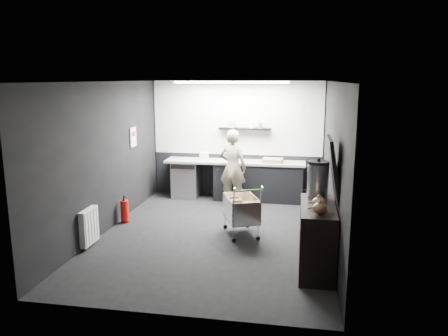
# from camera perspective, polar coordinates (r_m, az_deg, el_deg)

# --- Properties ---
(floor) EXTENTS (5.50, 5.50, 0.00)m
(floor) POSITION_cam_1_polar(r_m,az_deg,el_deg) (7.92, -1.23, -8.71)
(floor) COLOR black
(floor) RESTS_ON ground
(ceiling) EXTENTS (5.50, 5.50, 0.00)m
(ceiling) POSITION_cam_1_polar(r_m,az_deg,el_deg) (7.42, -1.33, 11.23)
(ceiling) COLOR white
(ceiling) RESTS_ON wall_back
(wall_back) EXTENTS (5.50, 0.00, 5.50)m
(wall_back) POSITION_cam_1_polar(r_m,az_deg,el_deg) (10.23, 1.69, 3.75)
(wall_back) COLOR black
(wall_back) RESTS_ON floor
(wall_front) EXTENTS (5.50, 0.00, 5.50)m
(wall_front) POSITION_cam_1_polar(r_m,az_deg,el_deg) (4.96, -7.42, -4.90)
(wall_front) COLOR black
(wall_front) RESTS_ON floor
(wall_left) EXTENTS (0.00, 5.50, 5.50)m
(wall_left) POSITION_cam_1_polar(r_m,az_deg,el_deg) (8.17, -15.18, 1.35)
(wall_left) COLOR black
(wall_left) RESTS_ON floor
(wall_right) EXTENTS (0.00, 5.50, 5.50)m
(wall_right) POSITION_cam_1_polar(r_m,az_deg,el_deg) (7.44, 14.02, 0.42)
(wall_right) COLOR black
(wall_right) RESTS_ON floor
(kitchen_wall_panel) EXTENTS (3.95, 0.02, 1.70)m
(kitchen_wall_panel) POSITION_cam_1_polar(r_m,az_deg,el_deg) (10.16, 1.69, 6.53)
(kitchen_wall_panel) COLOR silver
(kitchen_wall_panel) RESTS_ON wall_back
(dado_panel) EXTENTS (3.95, 0.02, 1.00)m
(dado_panel) POSITION_cam_1_polar(r_m,az_deg,el_deg) (10.36, 1.65, -0.92)
(dado_panel) COLOR black
(dado_panel) RESTS_ON wall_back
(floating_shelf) EXTENTS (1.20, 0.22, 0.04)m
(floating_shelf) POSITION_cam_1_polar(r_m,az_deg,el_deg) (10.04, 2.73, 5.15)
(floating_shelf) COLOR black
(floating_shelf) RESTS_ON wall_back
(wall_clock) EXTENTS (0.20, 0.03, 0.20)m
(wall_clock) POSITION_cam_1_polar(r_m,az_deg,el_deg) (10.02, 9.72, 8.03)
(wall_clock) COLOR white
(wall_clock) RESTS_ON wall_back
(poster) EXTENTS (0.02, 0.30, 0.40)m
(poster) POSITION_cam_1_polar(r_m,az_deg,el_deg) (9.32, -11.78, 3.97)
(poster) COLOR white
(poster) RESTS_ON wall_left
(poster_red_band) EXTENTS (0.02, 0.22, 0.10)m
(poster_red_band) POSITION_cam_1_polar(r_m,az_deg,el_deg) (9.30, -11.77, 4.40)
(poster_red_band) COLOR red
(poster_red_band) RESTS_ON poster
(radiator) EXTENTS (0.10, 0.50, 0.60)m
(radiator) POSITION_cam_1_polar(r_m,az_deg,el_deg) (7.61, -17.21, -7.31)
(radiator) COLOR white
(radiator) RESTS_ON wall_left
(ceiling_strip) EXTENTS (2.40, 0.20, 0.04)m
(ceiling_strip) POSITION_cam_1_polar(r_m,az_deg,el_deg) (9.25, 0.93, 11.12)
(ceiling_strip) COLOR white
(ceiling_strip) RESTS_ON ceiling
(prep_counter) EXTENTS (3.20, 0.61, 0.90)m
(prep_counter) POSITION_cam_1_polar(r_m,az_deg,el_deg) (10.05, 2.16, -1.57)
(prep_counter) COLOR black
(prep_counter) RESTS_ON floor
(person) EXTENTS (0.68, 0.52, 1.68)m
(person) POSITION_cam_1_polar(r_m,az_deg,el_deg) (9.55, 1.14, 0.08)
(person) COLOR beige
(person) RESTS_ON floor
(shopping_cart) EXTENTS (0.80, 1.04, 0.94)m
(shopping_cart) POSITION_cam_1_polar(r_m,az_deg,el_deg) (7.80, 2.23, -5.56)
(shopping_cart) COLOR silver
(shopping_cart) RESTS_ON floor
(sideboard) EXTENTS (0.56, 1.30, 1.94)m
(sideboard) POSITION_cam_1_polar(r_m,az_deg,el_deg) (6.53, 12.16, -7.74)
(sideboard) COLOR black
(sideboard) RESTS_ON floor
(fire_extinguisher) EXTENTS (0.16, 0.16, 0.51)m
(fire_extinguisher) POSITION_cam_1_polar(r_m,az_deg,el_deg) (8.71, -12.84, -5.37)
(fire_extinguisher) COLOR red
(fire_extinguisher) RESTS_ON floor
(cardboard_box) EXTENTS (0.47, 0.38, 0.09)m
(cardboard_box) POSITION_cam_1_polar(r_m,az_deg,el_deg) (9.84, 6.37, 0.97)
(cardboard_box) COLOR #9B8453
(cardboard_box) RESTS_ON prep_counter
(pink_tub) EXTENTS (0.22, 0.22, 0.22)m
(pink_tub) POSITION_cam_1_polar(r_m,az_deg,el_deg) (9.97, 1.15, 1.57)
(pink_tub) COLOR beige
(pink_tub) RESTS_ON prep_counter
(white_container) EXTENTS (0.24, 0.21, 0.18)m
(white_container) POSITION_cam_1_polar(r_m,az_deg,el_deg) (10.04, -2.62, 1.52)
(white_container) COLOR white
(white_container) RESTS_ON prep_counter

